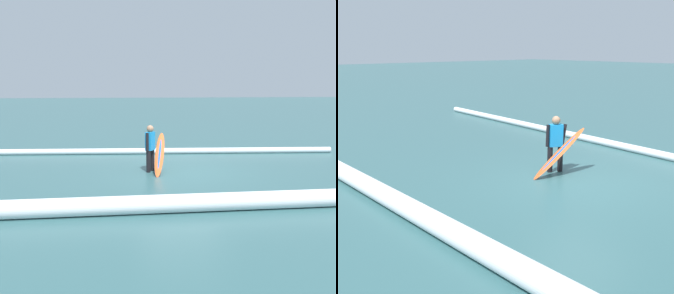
% 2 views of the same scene
% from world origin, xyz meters
% --- Properties ---
extents(ground_plane, '(145.79, 145.79, 0.00)m').
position_xyz_m(ground_plane, '(0.00, 0.00, 0.00)').
color(ground_plane, '#345F62').
extents(surfer, '(0.34, 0.53, 1.47)m').
position_xyz_m(surfer, '(0.97, -0.20, 0.82)').
color(surfer, black).
rests_on(surfer, ground_plane).
extents(surfboard, '(0.58, 1.60, 1.20)m').
position_xyz_m(surfboard, '(0.69, -0.04, 0.58)').
color(surfboard, '#E55926').
rests_on(surfboard, ground_plane).
extents(wave_crest_foreground, '(17.92, 1.51, 0.23)m').
position_xyz_m(wave_crest_foreground, '(2.39, -3.68, 0.12)').
color(wave_crest_foreground, white).
rests_on(wave_crest_foreground, ground_plane).
extents(wave_crest_midground, '(19.21, 0.59, 0.40)m').
position_xyz_m(wave_crest_midground, '(-1.19, 4.15, 0.20)').
color(wave_crest_midground, white).
rests_on(wave_crest_midground, ground_plane).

